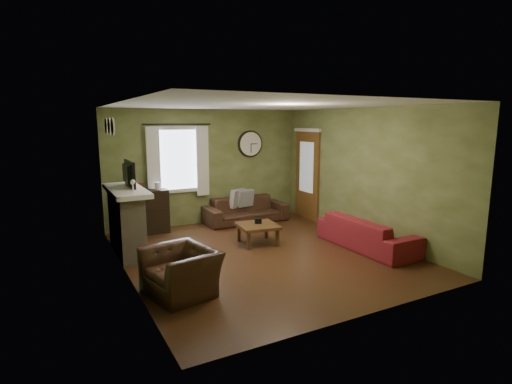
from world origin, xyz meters
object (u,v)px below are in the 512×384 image
sofa_red (367,233)px  armchair (181,271)px  sofa_brown (246,210)px  bookshelf (150,212)px  coffee_table (258,234)px

sofa_red → armchair: armchair is taller
sofa_red → armchair: bearing=94.7°
sofa_brown → sofa_red: bearing=-68.8°
bookshelf → sofa_red: bearing=-41.2°
bookshelf → sofa_red: 4.41m
sofa_brown → armchair: bearing=-129.3°
sofa_red → sofa_brown: bearing=21.2°
sofa_brown → armchair: armchair is taller
armchair → coffee_table: armchair is taller
sofa_brown → coffee_table: (-0.57, -1.64, -0.09)m
bookshelf → sofa_brown: bookshelf is taller
sofa_brown → bookshelf: bearing=178.0°
sofa_brown → sofa_red: 3.03m
sofa_brown → coffee_table: size_ratio=2.71×
bookshelf → coffee_table: size_ratio=1.27×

